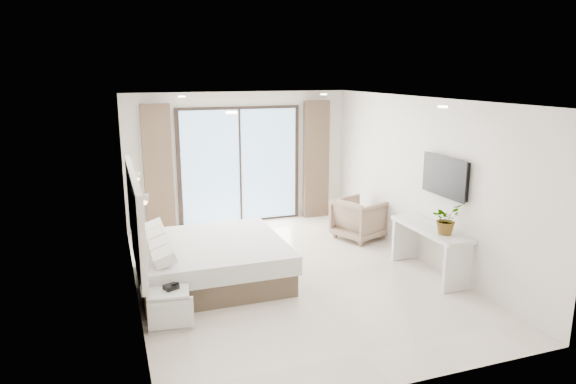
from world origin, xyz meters
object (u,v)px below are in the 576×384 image
bed (209,261)px  nightstand (169,308)px  console_desk (430,240)px  armchair (360,217)px

bed → nightstand: bearing=-121.5°
console_desk → armchair: (-0.19, 1.96, -0.14)m
armchair → console_desk: bearing=164.0°
bed → console_desk: console_desk is taller
console_desk → bed: bearing=164.8°
bed → armchair: (3.07, 1.07, 0.10)m
bed → nightstand: size_ratio=3.95×
bed → console_desk: size_ratio=1.41×
bed → nightstand: (-0.75, -1.22, -0.09)m
nightstand → armchair: bearing=38.3°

